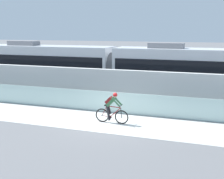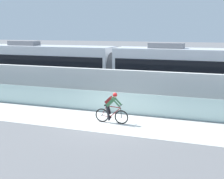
# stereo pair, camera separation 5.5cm
# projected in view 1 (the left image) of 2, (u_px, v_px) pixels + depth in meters

# --- Properties ---
(ground_plane) EXTENTS (200.00, 200.00, 0.00)m
(ground_plane) POSITION_uv_depth(u_px,v_px,m) (110.00, 123.00, 15.26)
(ground_plane) COLOR slate
(bike_path_deck) EXTENTS (32.00, 3.20, 0.01)m
(bike_path_deck) POSITION_uv_depth(u_px,v_px,m) (110.00, 123.00, 15.26)
(bike_path_deck) COLOR beige
(bike_path_deck) RESTS_ON ground
(glass_parapet) EXTENTS (32.00, 0.05, 1.21)m
(glass_parapet) POSITION_uv_depth(u_px,v_px,m) (120.00, 103.00, 16.85)
(glass_parapet) COLOR silver
(glass_parapet) RESTS_ON ground
(concrete_barrier_wall) EXTENTS (32.00, 0.36, 2.25)m
(concrete_barrier_wall) POSITION_uv_depth(u_px,v_px,m) (129.00, 88.00, 18.42)
(concrete_barrier_wall) COLOR silver
(concrete_barrier_wall) RESTS_ON ground
(tram_rail_near) EXTENTS (32.00, 0.08, 0.01)m
(tram_rail_near) POSITION_uv_depth(u_px,v_px,m) (138.00, 97.00, 20.95)
(tram_rail_near) COLOR #595654
(tram_rail_near) RESTS_ON ground
(tram_rail_far) EXTENTS (32.00, 0.08, 0.01)m
(tram_rail_far) POSITION_uv_depth(u_px,v_px,m) (142.00, 93.00, 22.28)
(tram_rail_far) COLOR #595654
(tram_rail_far) RESTS_ON ground
(tram) EXTENTS (22.56, 2.54, 3.81)m
(tram) POSITION_uv_depth(u_px,v_px,m) (114.00, 68.00, 21.87)
(tram) COLOR silver
(tram) RESTS_ON ground
(cyclist_on_bike) EXTENTS (1.77, 0.58, 1.61)m
(cyclist_on_bike) POSITION_uv_depth(u_px,v_px,m) (112.00, 108.00, 15.06)
(cyclist_on_bike) COLOR black
(cyclist_on_bike) RESTS_ON ground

